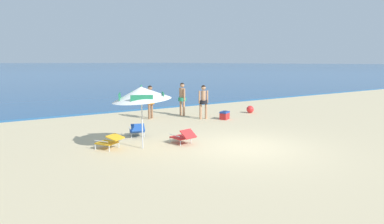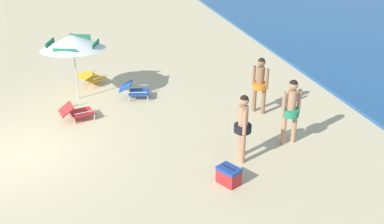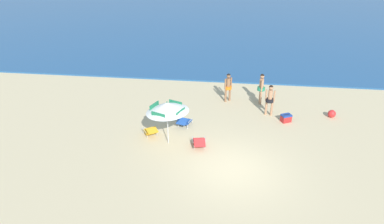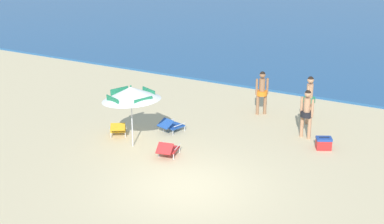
% 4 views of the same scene
% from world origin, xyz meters
% --- Properties ---
extents(ground_plane, '(800.00, 800.00, 0.00)m').
position_xyz_m(ground_plane, '(0.00, 0.00, 0.00)').
color(ground_plane, '#CCB78C').
extents(ocean_water, '(800.00, 800.00, 0.10)m').
position_xyz_m(ocean_water, '(0.00, 409.38, 0.05)').
color(ocean_water, '#235184').
rests_on(ocean_water, ground).
extents(beach_umbrella_striped_main, '(2.27, 2.24, 2.12)m').
position_xyz_m(beach_umbrella_striped_main, '(-2.97, 1.69, 1.83)').
color(beach_umbrella_striped_main, silver).
rests_on(beach_umbrella_striped_main, ground).
extents(lounge_chair_under_umbrella, '(0.90, 1.00, 0.49)m').
position_xyz_m(lounge_chair_under_umbrella, '(-3.91, 2.20, 0.28)').
color(lounge_chair_under_umbrella, gold).
rests_on(lounge_chair_under_umbrella, ground).
extents(lounge_chair_beside_umbrella, '(0.69, 0.98, 0.53)m').
position_xyz_m(lounge_chair_beside_umbrella, '(-1.52, 1.51, 0.27)').
color(lounge_chair_beside_umbrella, red).
rests_on(lounge_chair_beside_umbrella, ground).
extents(lounge_chair_facing_sea, '(0.76, 1.00, 0.52)m').
position_xyz_m(lounge_chair_facing_sea, '(-2.47, 3.35, 0.27)').
color(lounge_chair_facing_sea, '#1E4799').
rests_on(lounge_chair_facing_sea, ground).
extents(person_standing_near_shore, '(0.43, 0.52, 1.75)m').
position_xyz_m(person_standing_near_shore, '(1.42, 6.57, 1.01)').
color(person_standing_near_shore, tan).
rests_on(person_standing_near_shore, ground).
extents(person_standing_beside, '(0.41, 0.41, 1.68)m').
position_xyz_m(person_standing_beside, '(-0.42, 6.59, 0.97)').
color(person_standing_beside, '#8C6042').
rests_on(person_standing_beside, ground).
extents(person_wading_in, '(0.49, 0.42, 1.70)m').
position_xyz_m(person_wading_in, '(1.79, 5.12, 0.98)').
color(person_wading_in, tan).
rests_on(person_wading_in, ground).
extents(cooler_box, '(0.60, 0.54, 0.43)m').
position_xyz_m(cooler_box, '(2.63, 4.46, 0.20)').
color(cooler_box, red).
rests_on(cooler_box, ground).
extents(beach_ball, '(0.41, 0.41, 0.41)m').
position_xyz_m(beach_ball, '(5.06, 5.25, 0.20)').
color(beach_ball, red).
rests_on(beach_ball, ground).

